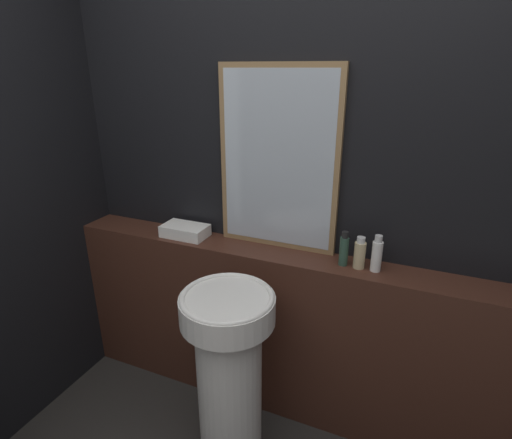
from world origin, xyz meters
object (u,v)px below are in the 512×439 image
Objects in this scene: towel_stack at (185,231)px; lotion_bottle at (377,255)px; pedestal_sink at (229,371)px; conditioner_bottle at (360,254)px; mirror at (278,161)px; shampoo_bottle at (344,250)px.

towel_stack is 1.42× the size of lotion_bottle.
pedestal_sink is 5.28× the size of lotion_bottle.
towel_stack is at bearing 180.00° from lotion_bottle.
towel_stack is at bearing 180.00° from conditioner_bottle.
conditioner_bottle is 0.88× the size of lotion_bottle.
lotion_bottle reaches higher than pedestal_sink.
pedestal_sink is at bearing -142.53° from lotion_bottle.
lotion_bottle is (0.97, 0.00, 0.05)m from towel_stack.
lotion_bottle is (0.49, -0.08, -0.35)m from mirror.
lotion_bottle is at bearing 0.00° from shampoo_bottle.
lotion_bottle is at bearing -9.64° from mirror.
conditioner_bottle is at bearing 41.64° from pedestal_sink.
lotion_bottle is at bearing 0.00° from conditioner_bottle.
towel_stack is (-0.45, 0.40, 0.44)m from pedestal_sink.
lotion_bottle is (0.07, 0.00, 0.01)m from conditioner_bottle.
pedestal_sink is 0.82m from lotion_bottle.
shampoo_bottle reaches higher than pedestal_sink.
mirror is 0.63m from towel_stack.
shampoo_bottle is (0.83, 0.00, 0.04)m from towel_stack.
conditioner_bottle is at bearing 0.00° from towel_stack.
mirror is at bearing 168.75° from conditioner_bottle.
towel_stack is 0.83m from shampoo_bottle.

